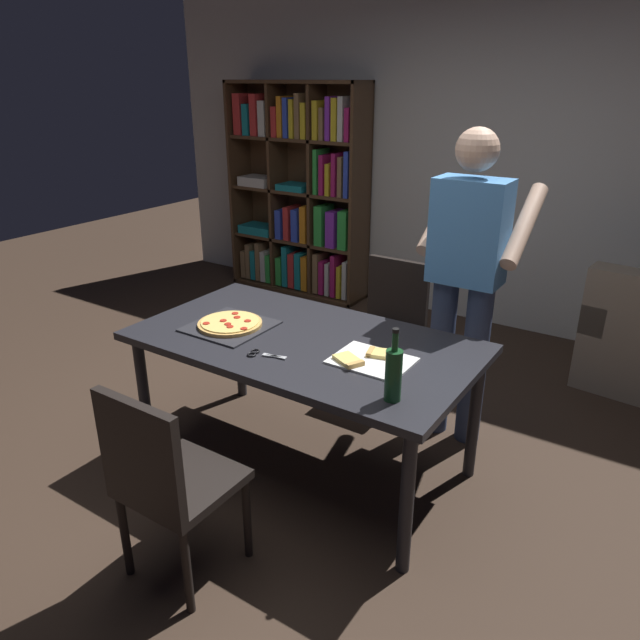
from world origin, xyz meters
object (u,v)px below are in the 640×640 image
dining_table (304,351)px  bookshelf (300,196)px  pepperoni_pizza_on_tray (230,324)px  chair_far_side (389,321)px  person_serving_pizza (466,272)px  wine_bottle (393,374)px  kitchen_scissors (261,354)px  chair_near_camera (165,477)px

dining_table → bookshelf: size_ratio=0.89×
dining_table → pepperoni_pizza_on_tray: 0.43m
chair_far_side → person_serving_pizza: size_ratio=0.51×
chair_far_side → pepperoni_pizza_on_tray: (-0.41, -1.06, 0.25)m
wine_bottle → kitchen_scissors: size_ratio=1.59×
chair_far_side → kitchen_scissors: (-0.06, -1.24, 0.24)m
person_serving_pizza → pepperoni_pizza_on_tray: size_ratio=4.40×
pepperoni_pizza_on_tray → wine_bottle: wine_bottle is taller
wine_bottle → person_serving_pizza: bearing=95.4°
person_serving_pizza → wine_bottle: size_ratio=5.54×
person_serving_pizza → dining_table: bearing=-126.6°
chair_far_side → pepperoni_pizza_on_tray: 1.16m
chair_far_side → bookshelf: size_ratio=0.46×
dining_table → chair_near_camera: 0.98m
chair_far_side → bookshelf: bearing=140.2°
chair_near_camera → pepperoni_pizza_on_tray: (-0.41, 0.87, 0.25)m
dining_table → kitchen_scissors: bearing=-102.4°
wine_bottle → kitchen_scissors: wine_bottle is taller
chair_far_side → pepperoni_pizza_on_tray: chair_far_side is taller
chair_near_camera → person_serving_pizza: bearing=72.0°
chair_near_camera → bookshelf: 3.76m
dining_table → pepperoni_pizza_on_tray: pepperoni_pizza_on_tray is taller
person_serving_pizza → kitchen_scissors: bearing=-121.1°
bookshelf → person_serving_pizza: bookshelf is taller
pepperoni_pizza_on_tray → chair_far_side: bearing=68.8°
chair_near_camera → kitchen_scissors: (-0.06, 0.69, 0.24)m
dining_table → kitchen_scissors: 0.29m
wine_bottle → pepperoni_pizza_on_tray: bearing=168.7°
bookshelf → pepperoni_pizza_on_tray: 2.78m
dining_table → kitchen_scissors: size_ratio=8.75×
chair_near_camera → chair_far_side: bearing=90.0°
pepperoni_pizza_on_tray → chair_near_camera: bearing=-64.9°
chair_near_camera → bookshelf: bookshelf is taller
person_serving_pizza → wine_bottle: (0.10, -1.05, -0.13)m
chair_far_side → pepperoni_pizza_on_tray: bearing=-111.2°
pepperoni_pizza_on_tray → kitchen_scissors: bearing=-27.1°
chair_near_camera → person_serving_pizza: size_ratio=0.51×
bookshelf → kitchen_scissors: size_ratio=9.83×
dining_table → chair_far_side: size_ratio=1.93×
dining_table → chair_near_camera: bearing=-90.0°
bookshelf → wine_bottle: bookshelf is taller
dining_table → wine_bottle: wine_bottle is taller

